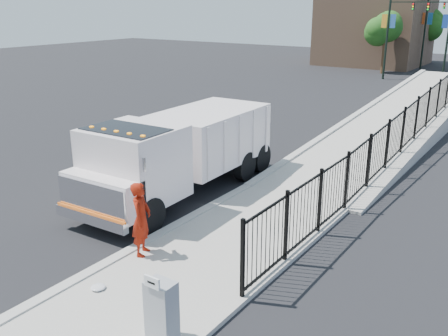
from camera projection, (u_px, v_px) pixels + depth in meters
The scene contains 16 objects.
ground at pixel (175, 229), 14.42m from camera, with size 120.00×120.00×0.00m, color black.
sidewalk at pixel (184, 277), 11.80m from camera, with size 3.55×12.00×0.12m, color #9E998E.
curb at pixel (126, 254), 12.83m from camera, with size 0.30×12.00×0.16m, color #ADAAA3.
ramp at pixel (405, 129), 25.83m from camera, with size 3.95×24.00×1.70m, color #9E998E.
iron_fence at pixel (415, 132), 21.65m from camera, with size 0.10×28.00×1.80m, color black.
truck at pixel (177, 150), 16.53m from camera, with size 2.94×8.34×2.83m.
worker at pixel (141, 219), 12.48m from camera, with size 0.70×0.46×1.93m, color maroon.
utility_cabinet at pixel (162, 312), 9.31m from camera, with size 0.55×0.40×1.25m, color gray.
arrow_sign at pixel (152, 282), 8.90m from camera, with size 0.35×0.04×0.22m, color white.
debris at pixel (98, 287), 11.18m from camera, with size 0.34×0.34×0.08m, color silver.
light_pole_0 at pixel (392, 27), 41.36m from camera, with size 3.77×0.22×8.00m.
light_pole_1 at pixel (445, 27), 40.94m from camera, with size 3.78×0.22×8.00m.
light_pole_2 at pixel (429, 23), 48.18m from camera, with size 3.78×0.22×8.00m.
tree_0 at pixel (386, 29), 45.11m from camera, with size 2.81×2.81×5.40m.
tree_2 at pixel (428, 25), 53.05m from camera, with size 3.01×3.01×5.51m.
building at pixel (375, 25), 52.47m from camera, with size 10.00×10.00×8.00m, color #8C664C.
Camera 1 is at (8.57, -10.05, 6.22)m, focal length 40.00 mm.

